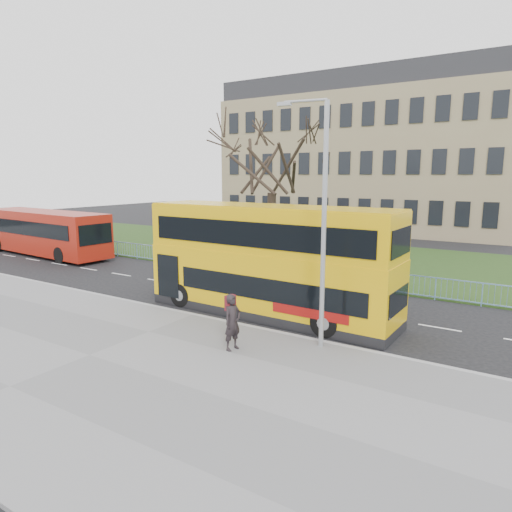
# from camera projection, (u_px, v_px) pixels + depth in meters

# --- Properties ---
(ground) EXTENTS (120.00, 120.00, 0.00)m
(ground) POSITION_uv_depth(u_px,v_px,m) (216.00, 308.00, 20.39)
(ground) COLOR black
(ground) RESTS_ON ground
(pavement) EXTENTS (80.00, 10.50, 0.12)m
(pavement) POSITION_uv_depth(u_px,v_px,m) (90.00, 357.00, 14.76)
(pavement) COLOR slate
(pavement) RESTS_ON ground
(kerb) EXTENTS (80.00, 0.20, 0.14)m
(kerb) POSITION_uv_depth(u_px,v_px,m) (194.00, 315.00, 19.09)
(kerb) COLOR gray
(kerb) RESTS_ON ground
(grass_verge) EXTENTS (80.00, 15.40, 0.08)m
(grass_verge) POSITION_uv_depth(u_px,v_px,m) (339.00, 258.00, 32.28)
(grass_verge) COLOR #223714
(grass_verge) RESTS_ON ground
(guard_railing) EXTENTS (40.00, 0.12, 1.10)m
(guard_railing) POSITION_uv_depth(u_px,v_px,m) (287.00, 270.00, 25.78)
(guard_railing) COLOR #7EAEE1
(guard_railing) RESTS_ON ground
(bare_tree) EXTENTS (7.73, 7.73, 11.04)m
(bare_tree) POSITION_uv_depth(u_px,v_px,m) (272.00, 179.00, 29.30)
(bare_tree) COLOR black
(bare_tree) RESTS_ON grass_verge
(civic_building) EXTENTS (30.00, 15.00, 14.00)m
(civic_building) POSITION_uv_depth(u_px,v_px,m) (370.00, 164.00, 50.90)
(civic_building) COLOR #8C7959
(civic_building) RESTS_ON ground
(yellow_bus) EXTENTS (10.97, 2.87, 4.57)m
(yellow_bus) POSITION_uv_depth(u_px,v_px,m) (268.00, 258.00, 18.97)
(yellow_bus) COLOR #DDAA09
(yellow_bus) RESTS_ON ground
(red_bus) EXTENTS (12.46, 3.55, 3.25)m
(red_bus) POSITION_uv_depth(u_px,v_px,m) (45.00, 232.00, 33.55)
(red_bus) COLOR maroon
(red_bus) RESTS_ON ground
(pedestrian) EXTENTS (0.57, 0.76, 1.89)m
(pedestrian) POSITION_uv_depth(u_px,v_px,m) (233.00, 322.00, 15.06)
(pedestrian) COLOR black
(pedestrian) RESTS_ON pavement
(street_lamp) EXTENTS (1.71, 0.43, 8.10)m
(street_lamp) POSITION_uv_depth(u_px,v_px,m) (321.00, 216.00, 14.80)
(street_lamp) COLOR #999DA2
(street_lamp) RESTS_ON pavement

